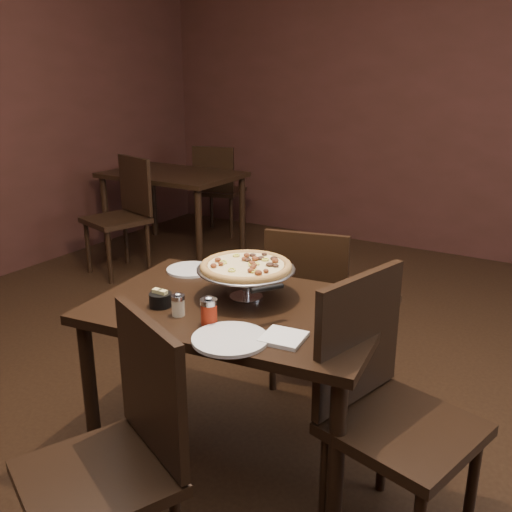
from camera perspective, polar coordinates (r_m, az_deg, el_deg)
The scene contains 16 objects.
room at distance 2.04m, azimuth 0.88°, elevation 12.04°, with size 6.04×7.04×2.84m.
dining_table at distance 2.34m, azimuth -1.69°, elevation -7.00°, with size 1.23×0.90×0.72m.
background_table at distance 5.26m, azimuth -8.35°, elevation 7.20°, with size 1.18×0.79×0.74m.
pizza_stand at distance 2.32m, azimuth -1.01°, elevation -1.06°, with size 0.40×0.40×0.17m.
parmesan_shaker at distance 2.20m, azimuth -7.80°, elevation -4.84°, with size 0.05×0.05×0.09m.
pepper_flake_shaker at distance 2.11m, azimuth -4.73°, elevation -5.50°, with size 0.06×0.06×0.11m.
packet_caddy at distance 2.30m, azimuth -9.53°, elevation -4.28°, with size 0.09×0.09×0.07m.
napkin_stack at distance 2.01m, azimuth 2.77°, elevation -8.17°, with size 0.14×0.14×0.02m, color white.
plate_left at distance 2.69m, azimuth -6.59°, elevation -1.35°, with size 0.22×0.22×0.01m, color silver.
plate_near at distance 2.00m, azimuth -2.60°, elevation -8.29°, with size 0.27×0.27×0.01m, color silver.
serving_spatula at distance 2.09m, azimuth 1.10°, elevation -3.32°, with size 0.17×0.17×0.02m.
chair_far at distance 2.95m, azimuth 5.42°, elevation -4.62°, with size 0.49×0.49×0.88m.
chair_near at distance 1.90m, azimuth -13.64°, elevation -18.54°, with size 0.57×0.57×0.92m.
chair_side at distance 2.07m, azimuth 12.84°, elevation -14.17°, with size 0.55×0.55×0.96m.
bg_chair_far at distance 5.81m, azimuth -3.82°, elevation 6.93°, with size 0.51×0.51×0.91m.
bg_chair_near at distance 4.81m, azimuth -13.12°, elevation 4.41°, with size 0.55×0.55×0.95m.
Camera 1 is at (1.08, -1.73, 1.62)m, focal length 40.00 mm.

